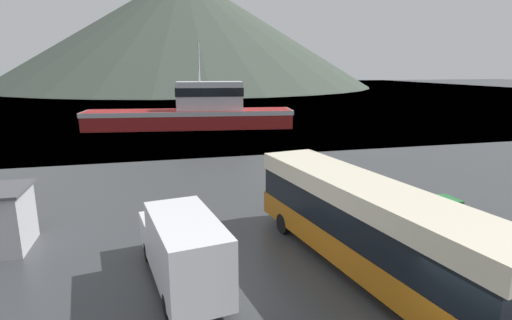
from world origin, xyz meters
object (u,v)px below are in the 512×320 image
Objects in this scene: tour_bus at (365,223)px; fishing_boat at (195,112)px; storage_bin at (444,210)px; delivery_van at (182,247)px.

tour_bus is 36.91m from fishing_boat.
fishing_boat is 34.58m from storage_bin.
fishing_boat is at bearing 74.36° from delivery_van.
tour_bus is at bearing -169.08° from fishing_boat.
storage_bin is (12.59, 2.69, -0.76)m from delivery_van.
tour_bus is 1.90× the size of delivery_van.
delivery_van reaches higher than storage_bin.
delivery_van is at bearing -179.17° from fishing_boat.
tour_bus is at bearing -15.12° from delivery_van.
storage_bin is at bearing 2.84° from delivery_van.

